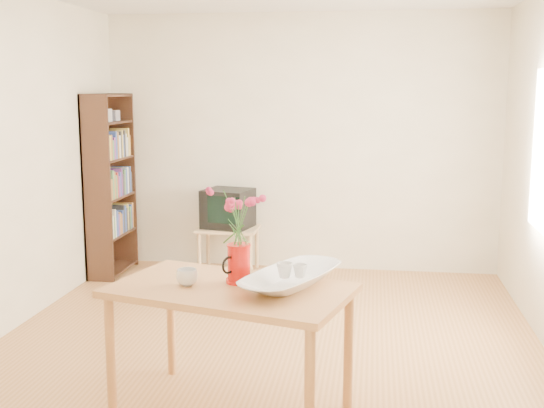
% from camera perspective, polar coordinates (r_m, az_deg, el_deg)
% --- Properties ---
extents(room, '(4.50, 4.50, 4.50)m').
position_cam_1_polar(room, '(4.75, -0.18, 2.98)').
color(room, '#A06A38').
rests_on(room, ground).
extents(table, '(1.48, 1.08, 0.75)m').
position_cam_1_polar(table, '(3.90, -3.50, -8.18)').
color(table, '#B5743E').
rests_on(table, ground).
extents(tv_stand, '(0.60, 0.45, 0.46)m').
position_cam_1_polar(tv_stand, '(6.94, -3.68, -2.55)').
color(tv_stand, tan).
rests_on(tv_stand, ground).
extents(bookshelf, '(0.28, 0.70, 1.80)m').
position_cam_1_polar(bookshelf, '(6.98, -13.34, 1.07)').
color(bookshelf, black).
rests_on(bookshelf, ground).
extents(pitcher, '(0.16, 0.20, 0.23)m').
position_cam_1_polar(pitcher, '(3.92, -2.79, -5.12)').
color(pitcher, red).
rests_on(pitcher, table).
extents(flowers, '(0.26, 0.26, 0.37)m').
position_cam_1_polar(flowers, '(3.86, -2.82, -0.85)').
color(flowers, '#C32D5A').
rests_on(flowers, pitcher).
extents(mug, '(0.15, 0.15, 0.09)m').
position_cam_1_polar(mug, '(3.91, -7.13, -6.10)').
color(mug, white).
rests_on(mug, table).
extents(bowl, '(0.69, 0.69, 0.49)m').
position_cam_1_polar(bowl, '(3.83, 1.66, -3.30)').
color(bowl, white).
rests_on(bowl, table).
extents(teacup_a, '(0.10, 0.10, 0.07)m').
position_cam_1_polar(teacup_a, '(3.84, 1.07, -3.93)').
color(teacup_a, white).
rests_on(teacup_a, bowl).
extents(teacup_b, '(0.08, 0.08, 0.07)m').
position_cam_1_polar(teacup_b, '(3.85, 2.36, -3.96)').
color(teacup_b, white).
rests_on(teacup_b, bowl).
extents(television, '(0.53, 0.51, 0.39)m').
position_cam_1_polar(television, '(6.90, -3.68, -0.31)').
color(television, black).
rests_on(television, tv_stand).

